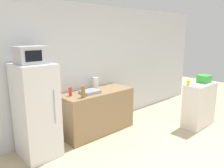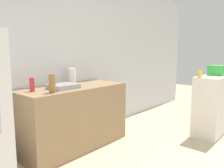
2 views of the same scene
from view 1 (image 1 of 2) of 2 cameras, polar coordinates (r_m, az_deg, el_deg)
The scene contains 11 objects.
wall_back at distance 4.57m, azimuth -7.88°, elevation 3.98°, with size 8.00×0.06×2.60m, color silver.
refrigerator at distance 3.80m, azimuth -19.20°, elevation -6.65°, with size 0.57×0.70×1.55m.
microwave at distance 3.61m, azimuth -20.26°, elevation 7.14°, with size 0.46×0.38×0.27m.
counter at distance 4.57m, azimuth -3.84°, elevation -7.18°, with size 1.54×0.61×0.87m, color #937551.
sink_basin at distance 4.29m, azimuth -5.80°, elevation -2.03°, with size 0.35×0.29×0.06m, color #9EA3A8.
bottle_tall at distance 3.99m, azimuth -7.55°, elevation -2.02°, with size 0.08×0.08×0.22m, color olive.
bottle_short at distance 4.15m, azimuth -10.85°, elevation -1.95°, with size 0.06×0.06×0.17m, color red.
shelf_cabinet at distance 5.19m, azimuth 21.78°, elevation -5.08°, with size 0.82×0.39×0.96m, color white.
basket at distance 5.20m, azimuth 22.93°, elevation 1.25°, with size 0.25×0.24×0.17m, color green.
jar at distance 4.82m, azimuth 19.36°, elevation 0.31°, with size 0.07×0.07×0.10m, color yellow.
paper_towel_roll at distance 4.64m, azimuth -4.29°, elevation 0.27°, with size 0.11×0.11×0.24m, color white.
Camera 1 is at (-2.55, -0.94, 2.00)m, focal length 35.00 mm.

